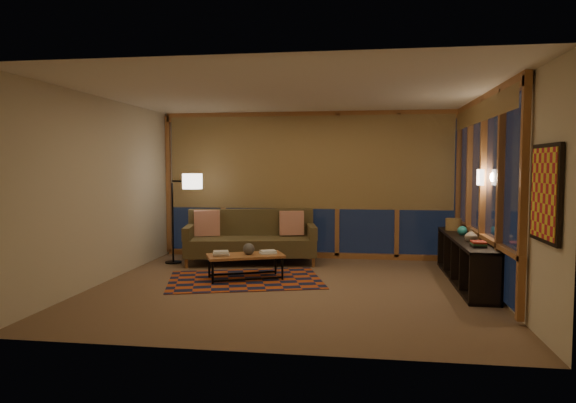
# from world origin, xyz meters

# --- Properties ---
(floor) EXTENTS (5.50, 5.00, 0.01)m
(floor) POSITION_xyz_m (0.00, 0.00, 0.00)
(floor) COLOR #83634A
(floor) RESTS_ON ground
(ceiling) EXTENTS (5.50, 5.00, 0.01)m
(ceiling) POSITION_xyz_m (0.00, 0.00, 2.70)
(ceiling) COLOR silver
(ceiling) RESTS_ON walls
(walls) EXTENTS (5.51, 5.01, 2.70)m
(walls) POSITION_xyz_m (0.00, 0.00, 1.35)
(walls) COLOR beige
(walls) RESTS_ON floor
(window_wall_back) EXTENTS (5.30, 0.16, 2.60)m
(window_wall_back) POSITION_xyz_m (0.00, 2.43, 1.35)
(window_wall_back) COLOR #A15F35
(window_wall_back) RESTS_ON walls
(window_wall_right) EXTENTS (0.16, 3.70, 2.60)m
(window_wall_right) POSITION_xyz_m (2.68, 0.60, 1.35)
(window_wall_right) COLOR #A15F35
(window_wall_right) RESTS_ON walls
(wall_art) EXTENTS (0.06, 0.74, 0.94)m
(wall_art) POSITION_xyz_m (2.71, -1.85, 1.45)
(wall_art) COLOR red
(wall_art) RESTS_ON walls
(wall_sconce) EXTENTS (0.12, 0.18, 0.22)m
(wall_sconce) POSITION_xyz_m (2.62, 0.45, 1.55)
(wall_sconce) COLOR #F9E7D0
(wall_sconce) RESTS_ON walls
(sofa) EXTENTS (2.37, 1.31, 0.92)m
(sofa) POSITION_xyz_m (-0.93, 1.71, 0.46)
(sofa) COLOR #493925
(sofa) RESTS_ON floor
(pillow_left) EXTENTS (0.48, 0.30, 0.45)m
(pillow_left) POSITION_xyz_m (-1.74, 1.76, 0.68)
(pillow_left) COLOR #B32109
(pillow_left) RESTS_ON sofa
(pillow_right) EXTENTS (0.45, 0.24, 0.42)m
(pillow_right) POSITION_xyz_m (-0.25, 1.99, 0.67)
(pillow_right) COLOR #B32109
(pillow_right) RESTS_ON sofa
(area_rug) EXTENTS (2.57, 2.06, 0.01)m
(area_rug) POSITION_xyz_m (-0.73, 0.41, 0.01)
(area_rug) COLOR #AB4216
(area_rug) RESTS_ON floor
(coffee_table) EXTENTS (1.24, 0.92, 0.38)m
(coffee_table) POSITION_xyz_m (-0.74, 0.46, 0.19)
(coffee_table) COLOR #A15F35
(coffee_table) RESTS_ON floor
(book_stack_a) EXTENTS (0.32, 0.28, 0.08)m
(book_stack_a) POSITION_xyz_m (-1.08, 0.32, 0.42)
(book_stack_a) COLOR silver
(book_stack_a) RESTS_ON coffee_table
(book_stack_b) EXTENTS (0.32, 0.29, 0.05)m
(book_stack_b) POSITION_xyz_m (-0.42, 0.59, 0.40)
(book_stack_b) COLOR silver
(book_stack_b) RESTS_ON coffee_table
(ceramic_pot) EXTENTS (0.22, 0.22, 0.18)m
(ceramic_pot) POSITION_xyz_m (-0.69, 0.47, 0.47)
(ceramic_pot) COLOR black
(ceramic_pot) RESTS_ON coffee_table
(floor_lamp) EXTENTS (0.54, 0.36, 1.58)m
(floor_lamp) POSITION_xyz_m (-2.30, 1.56, 0.79)
(floor_lamp) COLOR black
(floor_lamp) RESTS_ON floor
(bookshelf) EXTENTS (0.40, 2.65, 0.66)m
(bookshelf) POSITION_xyz_m (2.49, 0.71, 0.33)
(bookshelf) COLOR black
(bookshelf) RESTS_ON floor
(basket) EXTENTS (0.32, 0.32, 0.19)m
(basket) POSITION_xyz_m (2.47, 1.61, 0.76)
(basket) COLOR olive
(basket) RESTS_ON bookshelf
(teal_bowl) EXTENTS (0.17, 0.17, 0.14)m
(teal_bowl) POSITION_xyz_m (2.49, 0.96, 0.73)
(teal_bowl) COLOR teal
(teal_bowl) RESTS_ON bookshelf
(vase) EXTENTS (0.22, 0.22, 0.18)m
(vase) POSITION_xyz_m (2.49, 0.33, 0.75)
(vase) COLOR #A0907C
(vase) RESTS_ON bookshelf
(shelf_book_stack) EXTENTS (0.19, 0.25, 0.07)m
(shelf_book_stack) POSITION_xyz_m (2.49, -0.13, 0.70)
(shelf_book_stack) COLOR silver
(shelf_book_stack) RESTS_ON bookshelf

